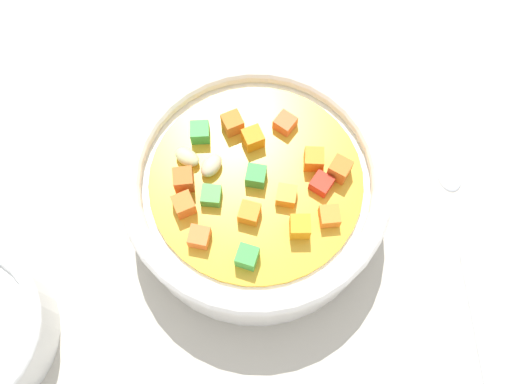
% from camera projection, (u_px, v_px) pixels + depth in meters
% --- Properties ---
extents(ground_plane, '(1.40, 1.40, 0.02)m').
position_uv_depth(ground_plane, '(256.00, 210.00, 0.45)').
color(ground_plane, '#BAB2A0').
extents(soup_bowl_main, '(0.19, 0.19, 0.07)m').
position_uv_depth(soup_bowl_main, '(256.00, 190.00, 0.41)').
color(soup_bowl_main, white).
rests_on(soup_bowl_main, ground_plane).
extents(spoon, '(0.02, 0.21, 0.01)m').
position_uv_depth(spoon, '(469.00, 267.00, 0.41)').
color(spoon, silver).
rests_on(spoon, ground_plane).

